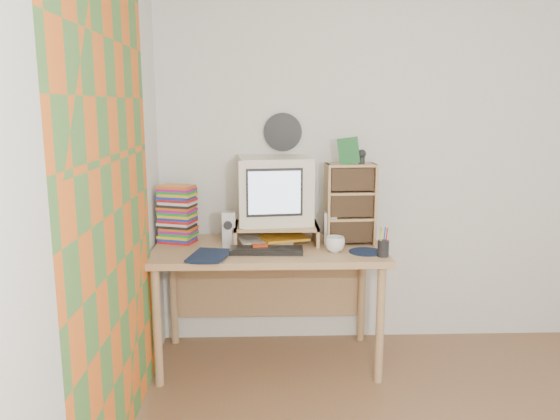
{
  "coord_description": "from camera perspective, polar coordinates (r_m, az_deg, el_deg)",
  "views": [
    {
      "loc": [
        -1.07,
        -1.86,
        1.61
      ],
      "look_at": [
        -0.96,
        1.33,
        0.99
      ],
      "focal_mm": 35.0,
      "sensor_mm": 36.0,
      "label": 1
    }
  ],
  "objects": [
    {
      "name": "back_wall",
      "position": [
        3.78,
        14.57,
        5.19
      ],
      "size": [
        3.5,
        0.0,
        3.5
      ],
      "primitive_type": "plane",
      "rotation": [
        1.57,
        0.0,
        0.0
      ],
      "color": "silver",
      "rests_on": "floor"
    },
    {
      "name": "left_wall",
      "position": [
        2.01,
        -21.75,
        -0.05
      ],
      "size": [
        0.0,
        3.5,
        3.5
      ],
      "primitive_type": "plane",
      "rotation": [
        1.57,
        0.0,
        1.57
      ],
      "color": "silver",
      "rests_on": "floor"
    },
    {
      "name": "curtain",
      "position": [
        2.47,
        -17.0,
        -0.2
      ],
      "size": [
        0.0,
        2.2,
        2.2
      ],
      "primitive_type": "plane",
      "rotation": [
        1.57,
        0.0,
        1.57
      ],
      "color": "orange",
      "rests_on": "left_wall"
    },
    {
      "name": "wall_disc",
      "position": [
        3.59,
        0.28,
        8.14
      ],
      "size": [
        0.25,
        0.02,
        0.25
      ],
      "primitive_type": "cylinder",
      "rotation": [
        1.57,
        0.0,
        0.0
      ],
      "color": "black",
      "rests_on": "back_wall"
    },
    {
      "name": "desk",
      "position": [
        3.44,
        -1.22,
        -5.76
      ],
      "size": [
        1.4,
        0.7,
        0.75
      ],
      "color": "tan",
      "rests_on": "floor"
    },
    {
      "name": "monitor_riser",
      "position": [
        3.42,
        -0.41,
        -1.91
      ],
      "size": [
        0.52,
        0.3,
        0.12
      ],
      "color": "tan",
      "rests_on": "desk"
    },
    {
      "name": "crt_monitor",
      "position": [
        3.43,
        -0.64,
        2.08
      ],
      "size": [
        0.49,
        0.49,
        0.42
      ],
      "primitive_type": "cube",
      "rotation": [
        0.0,
        0.0,
        0.12
      ],
      "color": "silver",
      "rests_on": "monitor_riser"
    },
    {
      "name": "speaker_left",
      "position": [
        3.36,
        -5.42,
        -1.97
      ],
      "size": [
        0.09,
        0.09,
        0.21
      ],
      "primitive_type": "cube",
      "rotation": [
        0.0,
        0.0,
        0.11
      ],
      "color": "#BAB9BE",
      "rests_on": "desk"
    },
    {
      "name": "speaker_right",
      "position": [
        3.4,
        5.27,
        -1.9
      ],
      "size": [
        0.08,
        0.08,
        0.2
      ],
      "primitive_type": "cube",
      "rotation": [
        0.0,
        0.0,
        -0.06
      ],
      "color": "#BAB9BE",
      "rests_on": "desk"
    },
    {
      "name": "keyboard",
      "position": [
        3.21,
        -1.43,
        -4.25
      ],
      "size": [
        0.43,
        0.16,
        0.03
      ],
      "primitive_type": "cube",
      "rotation": [
        0.0,
        0.0,
        -0.04
      ],
      "color": "black",
      "rests_on": "desk"
    },
    {
      "name": "dvd_stack",
      "position": [
        3.49,
        -10.66,
        -0.95
      ],
      "size": [
        0.24,
        0.21,
        0.3
      ],
      "primitive_type": null,
      "rotation": [
        0.0,
        0.0,
        -0.31
      ],
      "color": "brown",
      "rests_on": "desk"
    },
    {
      "name": "cd_rack",
      "position": [
        3.41,
        7.32,
        0.63
      ],
      "size": [
        0.31,
        0.18,
        0.5
      ],
      "primitive_type": "cube",
      "rotation": [
        0.0,
        0.0,
        0.05
      ],
      "color": "tan",
      "rests_on": "desk"
    },
    {
      "name": "mug",
      "position": [
        3.24,
        5.76,
        -3.58
      ],
      "size": [
        0.13,
        0.13,
        0.09
      ],
      "primitive_type": "imported",
      "rotation": [
        0.0,
        0.0,
        -0.08
      ],
      "color": "white",
      "rests_on": "desk"
    },
    {
      "name": "diary",
      "position": [
        3.16,
        -9.17,
        -4.43
      ],
      "size": [
        0.28,
        0.23,
        0.05
      ],
      "primitive_type": "imported",
      "rotation": [
        0.0,
        0.0,
        -0.2
      ],
      "color": "#0E1A34",
      "rests_on": "desk"
    },
    {
      "name": "mousepad",
      "position": [
        3.27,
        9.01,
        -4.33
      ],
      "size": [
        0.26,
        0.26,
        0.0
      ],
      "primitive_type": "cylinder",
      "rotation": [
        0.0,
        0.0,
        0.32
      ],
      "color": "#0F1934",
      "rests_on": "desk"
    },
    {
      "name": "pen_cup",
      "position": [
        3.18,
        10.75,
        -3.65
      ],
      "size": [
        0.07,
        0.07,
        0.13
      ],
      "primitive_type": null,
      "rotation": [
        0.0,
        0.0,
        -0.08
      ],
      "color": "black",
      "rests_on": "desk"
    },
    {
      "name": "papers",
      "position": [
        3.45,
        -0.93,
        -3.06
      ],
      "size": [
        0.37,
        0.32,
        0.04
      ],
      "primitive_type": null,
      "rotation": [
        0.0,
        0.0,
        0.29
      ],
      "color": "silver",
      "rests_on": "desk"
    },
    {
      "name": "red_box",
      "position": [
        3.24,
        -2.13,
        -3.99
      ],
      "size": [
        0.1,
        0.07,
        0.04
      ],
      "primitive_type": "cube",
      "rotation": [
        0.0,
        0.0,
        0.17
      ],
      "color": "#B13512",
      "rests_on": "desk"
    },
    {
      "name": "game_box",
      "position": [
        3.35,
        7.19,
        6.16
      ],
      "size": [
        0.13,
        0.06,
        0.16
      ],
      "primitive_type": "cube",
      "rotation": [
        0.0,
        0.0,
        -0.27
      ],
      "color": "#1C622B",
      "rests_on": "cd_rack"
    },
    {
      "name": "webcam",
      "position": [
        3.36,
        8.55,
        5.53
      ],
      "size": [
        0.05,
        0.05,
        0.09
      ],
      "primitive_type": null,
      "rotation": [
        0.0,
        0.0,
        -0.01
      ],
      "color": "black",
      "rests_on": "cd_rack"
    }
  ]
}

